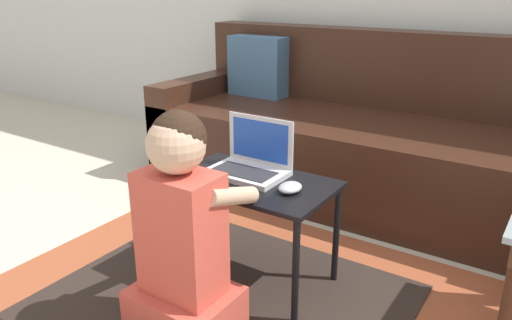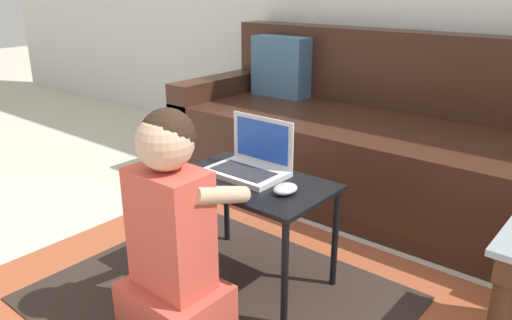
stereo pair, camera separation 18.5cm
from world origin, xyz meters
name	(u,v)px [view 1 (the left image)]	position (x,y,z in m)	size (l,w,h in m)	color
ground_plane	(212,302)	(0.00, 0.00, 0.00)	(16.00, 16.00, 0.00)	beige
area_rug	(224,301)	(0.04, 0.02, 0.00)	(1.70, 1.41, 0.01)	#9E4C2D
couch	(363,141)	(0.05, 1.26, 0.29)	(2.29, 0.86, 0.85)	#381E14
laptop_desk	(253,193)	(0.04, 0.21, 0.36)	(0.60, 0.36, 0.41)	black
laptop	(250,165)	(-0.01, 0.26, 0.45)	(0.29, 0.20, 0.21)	silver
computer_mouse	(290,187)	(0.20, 0.20, 0.43)	(0.08, 0.10, 0.03)	#B2B7C1
person_seated	(182,236)	(0.02, -0.16, 0.35)	(0.33, 0.36, 0.75)	#CC4C3D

